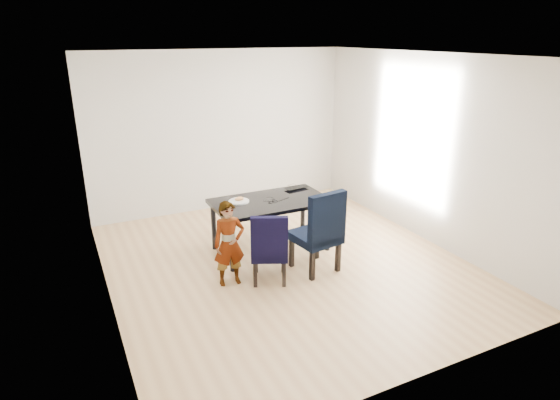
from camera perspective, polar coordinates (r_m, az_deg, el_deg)
name	(u,v)px	position (r m, az deg, el deg)	size (l,w,h in m)	color
floor	(286,264)	(6.37, 0.80, -7.81)	(4.50, 5.00, 0.01)	tan
ceiling	(288,54)	(5.66, 0.93, 17.34)	(4.50, 5.00, 0.01)	white
wall_back	(221,132)	(8.12, -7.22, 8.27)	(4.50, 0.01, 2.70)	silver
wall_front	(428,244)	(3.93, 17.61, -5.08)	(4.50, 0.01, 2.70)	white
wall_left	(96,193)	(5.29, -21.49, 0.84)	(0.01, 5.00, 2.70)	silver
wall_right	(425,149)	(7.15, 17.31, 5.97)	(0.01, 5.00, 2.70)	silver
dining_table	(271,225)	(6.62, -1.14, -3.09)	(1.60, 0.90, 0.75)	black
chair_left	(269,246)	(5.79, -1.29, -5.63)	(0.44, 0.46, 0.92)	black
chair_right	(315,230)	(6.03, 4.32, -3.63)	(0.53, 0.56, 1.11)	black
child	(229,244)	(5.71, -6.21, -5.32)	(0.39, 0.26, 1.07)	#DB4412
plate	(239,201)	(6.45, -5.03, -0.15)	(0.29, 0.29, 0.02)	silver
sandwich	(239,199)	(6.44, -5.00, 0.16)	(0.13, 0.06, 0.05)	#B87B41
laptop	(294,187)	(7.00, 1.77, 1.60)	(0.36, 0.23, 0.03)	black
cable_tangle	(273,202)	(6.42, -0.87, -0.20)	(0.13, 0.13, 0.01)	black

